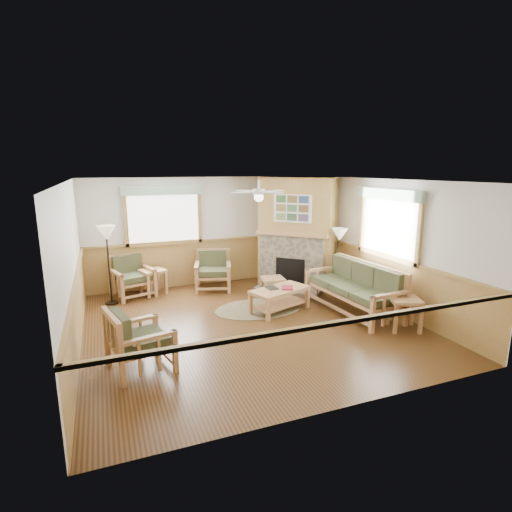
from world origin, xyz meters
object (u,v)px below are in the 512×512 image
object	(u,v)px
end_table_chairs	(153,282)
sofa	(353,288)
footstool	(273,287)
armchair_left	(140,339)
armchair_back_left	(132,277)
floor_lamp_left	(109,265)
end_table_sofa	(404,314)
armchair_back_right	(213,271)
floor_lamp_right	(338,262)
coffee_table	(280,300)

from	to	relation	value
end_table_chairs	sofa	bearing A→B (deg)	-36.25
footstool	armchair_left	bearing A→B (deg)	-142.44
armchair_back_left	footstool	world-z (taller)	armchair_back_left
sofa	footstool	bearing A→B (deg)	-149.21
floor_lamp_left	end_table_sofa	bearing A→B (deg)	-34.93
end_table_sofa	floor_lamp_left	distance (m)	6.10
sofa	floor_lamp_left	distance (m)	5.20
armchair_back_right	end_table_chairs	bearing A→B (deg)	-169.32
end_table_sofa	armchair_back_left	bearing A→B (deg)	139.49
footstool	floor_lamp_right	size ratio (longest dim) A/B	0.31
sofa	coffee_table	size ratio (longest dim) A/B	1.78
armchair_back_left	end_table_chairs	bearing A→B (deg)	-16.77
end_table_chairs	floor_lamp_left	bearing A→B (deg)	-159.35
end_table_chairs	armchair_back_left	bearing A→B (deg)	180.00
armchair_left	floor_lamp_right	size ratio (longest dim) A/B	0.59
floor_lamp_left	floor_lamp_right	xyz separation A→B (m)	(4.98, -1.24, -0.08)
footstool	floor_lamp_right	world-z (taller)	floor_lamp_right
floor_lamp_left	sofa	bearing A→B (deg)	-26.81
footstool	floor_lamp_left	size ratio (longest dim) A/B	0.28
sofa	end_table_sofa	world-z (taller)	sofa
end_table_chairs	end_table_sofa	world-z (taller)	end_table_sofa
armchair_back_right	footstool	xyz separation A→B (m)	(1.16, -0.99, -0.25)
sofa	footstool	distance (m)	1.93
coffee_table	footstool	distance (m)	1.04
armchair_back_left	end_table_chairs	size ratio (longest dim) A/B	1.59
armchair_back_left	armchair_left	xyz separation A→B (m)	(-0.17, -3.61, -0.00)
armchair_back_right	footstool	bearing A→B (deg)	-24.03
end_table_sofa	footstool	bearing A→B (deg)	118.26
sofa	armchair_left	bearing A→B (deg)	-82.61
end_table_chairs	floor_lamp_left	xyz separation A→B (m)	(-0.95, -0.36, 0.57)
armchair_back_left	end_table_sofa	bearing A→B (deg)	-57.28
end_table_sofa	floor_lamp_right	world-z (taller)	floor_lamp_right
coffee_table	footstool	world-z (taller)	coffee_table
sofa	end_table_chairs	distance (m)	4.57
floor_lamp_left	end_table_chairs	bearing A→B (deg)	20.65
armchair_left	floor_lamp_right	xyz separation A→B (m)	(4.66, 2.00, 0.32)
armchair_back_left	floor_lamp_left	world-z (taller)	floor_lamp_left
armchair_left	coffee_table	size ratio (longest dim) A/B	0.76
sofa	armchair_back_right	xyz separation A→B (m)	(-2.27, 2.56, -0.03)
armchair_back_right	coffee_table	size ratio (longest dim) A/B	0.76
floor_lamp_right	coffee_table	bearing A→B (deg)	-162.82
floor_lamp_right	floor_lamp_left	bearing A→B (deg)	165.96
armchair_back_left	floor_lamp_right	world-z (taller)	floor_lamp_right
floor_lamp_right	footstool	bearing A→B (deg)	162.20
sofa	armchair_back_left	size ratio (longest dim) A/B	2.33
armchair_back_right	end_table_chairs	xyz separation A→B (m)	(-1.41, 0.14, -0.17)
sofa	end_table_chairs	bearing A→B (deg)	-130.74
armchair_back_left	footstool	size ratio (longest dim) A/B	1.89
sofa	armchair_left	world-z (taller)	sofa
armchair_back_right	end_table_chairs	distance (m)	1.43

